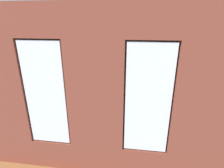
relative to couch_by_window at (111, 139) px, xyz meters
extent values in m
cube|color=brown|center=(0.20, -2.19, -0.38)|extent=(6.66, 6.44, 0.10)
cube|color=brown|center=(-2.02, 0.65, 1.38)|extent=(1.61, 0.16, 3.43)
cube|color=brown|center=(0.20, 0.65, 1.38)|extent=(1.09, 0.16, 3.43)
cube|color=brown|center=(-0.78, 0.65, 0.00)|extent=(0.87, 0.16, 0.67)
cube|color=brown|center=(-0.78, 0.65, 2.80)|extent=(0.87, 0.16, 0.59)
cube|color=white|center=(-0.78, 0.69, 1.42)|extent=(0.81, 0.03, 2.11)
cube|color=#38281E|center=(-0.78, 0.63, 1.42)|extent=(0.87, 0.04, 2.17)
cube|color=brown|center=(1.18, 0.65, 0.00)|extent=(0.87, 0.16, 0.67)
cube|color=brown|center=(1.18, 0.65, 2.80)|extent=(0.87, 0.16, 0.59)
cube|color=white|center=(1.18, 0.69, 1.42)|extent=(0.81, 0.03, 2.11)
cube|color=#38281E|center=(1.18, 0.63, 1.42)|extent=(0.87, 0.04, 2.17)
cube|color=tan|center=(0.20, 0.55, 0.31)|extent=(3.03, 0.24, 0.06)
cube|color=black|center=(0.20, 0.56, 1.55)|extent=(0.42, 0.03, 0.53)
cube|color=#A33875|center=(0.20, 0.55, 1.55)|extent=(0.36, 0.01, 0.47)
cube|color=silver|center=(3.18, -1.99, 1.38)|extent=(0.10, 5.44, 3.43)
cube|color=black|center=(0.00, -0.05, -0.12)|extent=(1.94, 0.85, 0.42)
cube|color=black|center=(0.00, 0.28, 0.28)|extent=(1.94, 0.24, 0.38)
cube|color=black|center=(-0.86, -0.05, 0.19)|extent=(0.22, 0.85, 0.24)
cube|color=black|center=(0.86, -0.05, 0.19)|extent=(0.22, 0.85, 0.24)
cube|color=#232326|center=(-0.38, -0.09, 0.15)|extent=(0.69, 0.65, 0.12)
cube|color=#232326|center=(0.38, -0.09, 0.15)|extent=(0.69, 0.65, 0.12)
cube|color=black|center=(-2.08, -1.56, -0.12)|extent=(0.85, 1.91, 0.42)
cube|color=black|center=(-2.41, -1.56, 0.28)|extent=(0.24, 1.91, 0.38)
cube|color=black|center=(-2.08, -2.40, 0.19)|extent=(0.85, 0.22, 0.24)
cube|color=black|center=(-2.08, -0.71, 0.19)|extent=(0.85, 0.22, 0.24)
cube|color=#232326|center=(-2.04, -1.92, 0.15)|extent=(0.65, 0.67, 0.12)
cube|color=#232326|center=(-2.04, -1.19, 0.15)|extent=(0.65, 0.67, 0.12)
cube|color=tan|center=(0.25, -1.90, 0.07)|extent=(1.22, 0.77, 0.04)
cube|color=tan|center=(-0.30, -2.22, -0.14)|extent=(0.07, 0.07, 0.38)
cube|color=tan|center=(0.80, -2.22, -0.14)|extent=(0.07, 0.07, 0.38)
cube|color=tan|center=(-0.30, -1.57, -0.14)|extent=(0.07, 0.07, 0.38)
cube|color=tan|center=(0.80, -1.57, -0.14)|extent=(0.07, 0.07, 0.38)
cylinder|color=#4C4C51|center=(0.16, -1.78, 0.14)|extent=(0.09, 0.09, 0.10)
cylinder|color=#B7333D|center=(-0.08, -2.03, 0.15)|extent=(0.08, 0.08, 0.11)
cylinder|color=gray|center=(0.25, -1.90, 0.13)|extent=(0.11, 0.11, 0.08)
sphere|color=#3D8E42|center=(0.25, -1.90, 0.23)|extent=(0.13, 0.13, 0.13)
cube|color=black|center=(0.40, -2.00, 0.10)|extent=(0.18, 0.10, 0.02)
cube|color=#59595B|center=(0.62, -1.78, 0.10)|extent=(0.05, 0.17, 0.02)
cube|color=black|center=(2.88, -2.52, -0.07)|extent=(1.07, 0.42, 0.53)
cube|color=black|center=(2.88, -2.52, 0.22)|extent=(0.43, 0.20, 0.05)
cube|color=black|center=(2.88, -2.52, 0.28)|extent=(0.06, 0.04, 0.06)
cube|color=black|center=(2.88, -2.52, 0.58)|extent=(0.98, 0.04, 0.56)
cube|color=black|center=(2.88, -2.54, 0.58)|extent=(0.93, 0.01, 0.51)
cylinder|color=olive|center=(1.24, -4.30, -0.19)|extent=(0.50, 0.50, 0.28)
ellipsoid|color=silver|center=(1.24, -4.30, 0.14)|extent=(1.11, 1.11, 0.44)
ellipsoid|color=navy|center=(1.33, -4.30, 0.25)|extent=(0.44, 0.44, 0.18)
cylinder|color=beige|center=(-2.28, 0.10, -0.20)|extent=(0.22, 0.22, 0.26)
cylinder|color=brown|center=(-2.28, 0.10, -0.03)|extent=(0.03, 0.03, 0.06)
ellipsoid|color=#3D8E42|center=(-2.28, 0.10, 0.22)|extent=(0.47, 0.47, 0.44)
cylinder|color=gray|center=(-2.28, -4.40, -0.14)|extent=(0.41, 0.41, 0.37)
cylinder|color=brown|center=(-2.28, -4.40, 0.30)|extent=(0.07, 0.07, 0.53)
cone|color=#3D8E42|center=(-2.04, -4.41, 0.83)|extent=(0.58, 0.16, 0.61)
cone|color=#3D8E42|center=(-2.23, -4.21, 0.85)|extent=(0.26, 0.54, 0.65)
cone|color=#3D8E42|center=(-2.46, -4.27, 0.84)|extent=(0.52, 0.44, 0.64)
cone|color=#3D8E42|center=(-2.45, -4.49, 0.87)|extent=(0.50, 0.34, 0.67)
cone|color=#3D8E42|center=(-2.16, -4.64, 0.80)|extent=(0.41, 0.61, 0.58)
cylinder|color=gray|center=(-1.42, -0.05, -0.17)|extent=(0.31, 0.31, 0.31)
cylinder|color=brown|center=(-1.42, -0.05, 0.11)|extent=(0.06, 0.06, 0.25)
cone|color=#337F38|center=(-1.20, -0.02, 0.50)|extent=(0.60, 0.26, 0.64)
cone|color=#337F38|center=(-1.26, 0.18, 0.43)|extent=(0.52, 0.64, 0.54)
cone|color=#337F38|center=(-1.51, 0.12, 0.52)|extent=(0.40, 0.55, 0.67)
cone|color=#337F38|center=(-1.61, -0.01, 0.52)|extent=(0.55, 0.27, 0.67)
cone|color=#337F38|center=(-1.51, -0.28, 0.47)|extent=(0.38, 0.64, 0.61)
cone|color=#337F38|center=(-1.26, -0.26, 0.45)|extent=(0.52, 0.62, 0.58)
cylinder|color=gray|center=(2.33, -1.53, -0.18)|extent=(0.29, 0.29, 0.30)
cylinder|color=brown|center=(2.33, -1.53, 0.21)|extent=(0.05, 0.05, 0.49)
cone|color=#1E5B28|center=(2.62, -1.57, 0.67)|extent=(0.69, 0.23, 0.56)
cone|color=#1E5B28|center=(2.44, -1.36, 0.76)|extent=(0.43, 0.53, 0.69)
cone|color=#1E5B28|center=(2.32, -1.33, 0.76)|extent=(0.17, 0.54, 0.69)
cone|color=#1E5B28|center=(2.07, -1.40, 0.68)|extent=(0.66, 0.45, 0.56)
cone|color=#1E5B28|center=(2.10, -1.65, 0.72)|extent=(0.62, 0.42, 0.63)
cone|color=#1E5B28|center=(2.27, -1.72, 0.76)|extent=(0.28, 0.54, 0.70)
cone|color=#1E5B28|center=(2.54, -1.73, 0.67)|extent=(0.60, 0.57, 0.56)
cylinder|color=gray|center=(1.77, 0.10, -0.16)|extent=(0.31, 0.31, 0.34)
cylinder|color=brown|center=(1.77, 0.10, 0.09)|extent=(0.05, 0.05, 0.17)
ellipsoid|color=#1E5B28|center=(1.77, 0.10, 0.33)|extent=(0.47, 0.47, 0.32)
camera|label=1|loc=(-0.53, 3.58, 2.79)|focal=28.00mm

